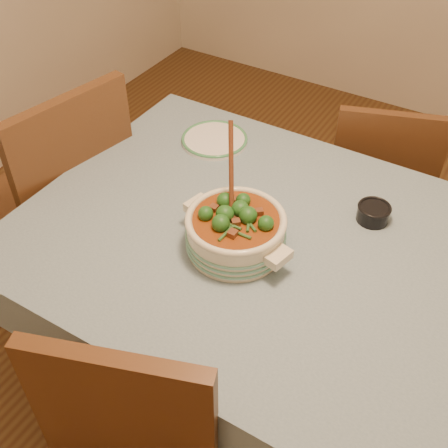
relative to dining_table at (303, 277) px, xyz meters
name	(u,v)px	position (x,y,z in m)	size (l,w,h in m)	color
floor	(286,399)	(0.00, 0.00, -0.66)	(4.50, 4.50, 0.00)	#452713
dining_table	(303,277)	(0.00, 0.00, 0.00)	(1.68, 1.08, 0.76)	brown
stew_casserole	(236,229)	(-0.18, -0.08, 0.16)	(0.35, 0.32, 0.33)	#EBE3C5
white_plate	(215,140)	(-0.51, 0.34, 0.10)	(0.29, 0.29, 0.02)	white
condiment_bowl	(374,212)	(0.11, 0.23, 0.12)	(0.12, 0.12, 0.05)	black
chair_far	(378,180)	(-0.02, 0.80, -0.19)	(0.50, 0.50, 0.85)	#58321B
chair_left	(65,191)	(-0.97, 0.02, -0.10)	(0.54, 0.54, 1.00)	#58321B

